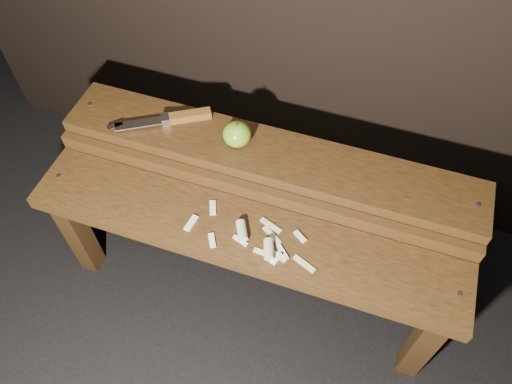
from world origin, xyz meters
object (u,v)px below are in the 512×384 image
(apple, at_px, (237,134))
(knife, at_px, (177,118))
(bench_rear_tier, at_px, (268,171))
(bench_front_tier, at_px, (242,246))

(apple, distance_m, knife, 0.20)
(bench_rear_tier, xyz_separation_m, knife, (-0.29, 0.03, 0.10))
(bench_front_tier, height_order, bench_rear_tier, bench_rear_tier)
(bench_front_tier, bearing_deg, bench_rear_tier, 90.00)
(apple, xyz_separation_m, knife, (-0.19, 0.02, -0.02))
(apple, bearing_deg, knife, 173.26)
(bench_front_tier, bearing_deg, knife, 138.40)
(bench_front_tier, xyz_separation_m, knife, (-0.29, 0.25, 0.16))
(bench_front_tier, relative_size, bench_rear_tier, 1.00)
(bench_front_tier, bearing_deg, apple, 111.86)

